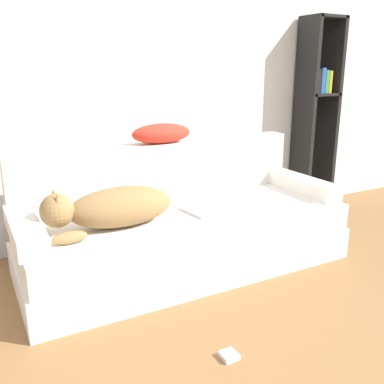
# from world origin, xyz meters

# --- Properties ---
(wall_back) EXTENTS (6.86, 0.06, 2.70)m
(wall_back) POSITION_xyz_m (0.00, 2.43, 1.35)
(wall_back) COLOR silver
(wall_back) RESTS_ON ground_plane
(couch) EXTENTS (2.09, 0.86, 0.38)m
(couch) POSITION_xyz_m (0.09, 1.71, 0.19)
(couch) COLOR silver
(couch) RESTS_ON ground_plane
(couch_backrest) EXTENTS (2.05, 0.15, 0.39)m
(couch_backrest) POSITION_xyz_m (0.09, 2.07, 0.58)
(couch_backrest) COLOR silver
(couch_backrest) RESTS_ON couch
(couch_arm_left) EXTENTS (0.15, 0.67, 0.11)m
(couch_arm_left) POSITION_xyz_m (-0.88, 1.70, 0.44)
(couch_arm_left) COLOR silver
(couch_arm_left) RESTS_ON couch
(couch_arm_right) EXTENTS (0.15, 0.67, 0.11)m
(couch_arm_right) POSITION_xyz_m (1.06, 1.70, 0.44)
(couch_arm_right) COLOR silver
(couch_arm_right) RESTS_ON couch
(dog) EXTENTS (0.76, 0.32, 0.26)m
(dog) POSITION_xyz_m (-0.41, 1.65, 0.50)
(dog) COLOR olive
(dog) RESTS_ON couch
(laptop) EXTENTS (0.33, 0.28, 0.02)m
(laptop) POSITION_xyz_m (0.23, 1.65, 0.39)
(laptop) COLOR silver
(laptop) RESTS_ON couch
(throw_pillow) EXTENTS (0.42, 0.20, 0.14)m
(throw_pillow) POSITION_xyz_m (0.09, 2.05, 0.84)
(throw_pillow) COLOR red
(throw_pillow) RESTS_ON couch_backrest
(bookshelf) EXTENTS (0.32, 0.26, 1.69)m
(bookshelf) POSITION_xyz_m (1.69, 2.25, 0.93)
(bookshelf) COLOR black
(bookshelf) RESTS_ON ground_plane
(power_adapter) EXTENTS (0.07, 0.07, 0.02)m
(power_adapter) POSITION_xyz_m (-0.18, 0.76, 0.01)
(power_adapter) COLOR silver
(power_adapter) RESTS_ON ground_plane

